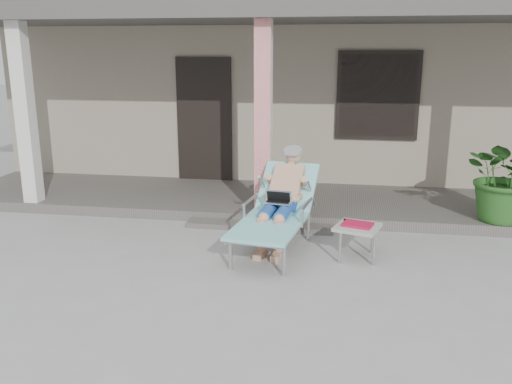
# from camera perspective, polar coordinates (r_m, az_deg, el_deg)

# --- Properties ---
(ground) EXTENTS (60.00, 60.00, 0.00)m
(ground) POSITION_cam_1_polar(r_m,az_deg,el_deg) (5.72, -2.54, -9.72)
(ground) COLOR #9E9E99
(ground) RESTS_ON ground
(house) EXTENTS (10.40, 5.40, 3.30)m
(house) POSITION_cam_1_polar(r_m,az_deg,el_deg) (11.66, 4.03, 11.27)
(house) COLOR gray
(house) RESTS_ON ground
(porch_deck) EXTENTS (10.00, 2.00, 0.15)m
(porch_deck) POSITION_cam_1_polar(r_m,az_deg,el_deg) (8.48, 1.60, -0.94)
(porch_deck) COLOR #605B56
(porch_deck) RESTS_ON ground
(porch_overhang) EXTENTS (10.00, 2.30, 2.85)m
(porch_overhang) POSITION_cam_1_polar(r_m,az_deg,el_deg) (8.12, 1.68, 17.71)
(porch_overhang) COLOR silver
(porch_overhang) RESTS_ON porch_deck
(porch_step) EXTENTS (2.00, 0.30, 0.07)m
(porch_step) POSITION_cam_1_polar(r_m,az_deg,el_deg) (7.41, 0.39, -3.60)
(porch_step) COLOR #605B56
(porch_step) RESTS_ON ground
(lounger) EXTENTS (0.97, 1.95, 1.23)m
(lounger) POSITION_cam_1_polar(r_m,az_deg,el_deg) (6.60, 2.49, 0.60)
(lounger) COLOR #B7B7BC
(lounger) RESTS_ON ground
(side_table) EXTENTS (0.60, 0.60, 0.43)m
(side_table) POSITION_cam_1_polar(r_m,az_deg,el_deg) (6.39, 10.62, -3.83)
(side_table) COLOR #A7A6A2
(side_table) RESTS_ON ground
(potted_palm) EXTENTS (1.15, 1.01, 1.25)m
(potted_palm) POSITION_cam_1_polar(r_m,az_deg,el_deg) (7.84, 24.95, 1.62)
(potted_palm) COLOR #26591E
(potted_palm) RESTS_ON porch_deck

